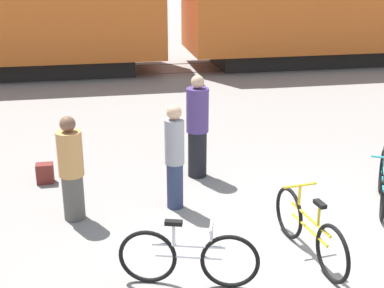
{
  "coord_description": "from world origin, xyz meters",
  "views": [
    {
      "loc": [
        -2.76,
        -5.52,
        3.67
      ],
      "look_at": [
        -1.43,
        1.46,
        1.1
      ],
      "focal_mm": 50.0,
      "sensor_mm": 36.0,
      "label": 1
    }
  ],
  "objects_px": {
    "bicycle_silver": "(189,258)",
    "person_in_tan": "(71,169)",
    "person_in_grey": "(175,156)",
    "bicycle_yellow": "(309,230)",
    "bicycle_teal": "(383,182)",
    "person_in_purple": "(197,127)",
    "backpack": "(45,173)"
  },
  "relations": [
    {
      "from": "bicycle_yellow",
      "to": "person_in_purple",
      "type": "distance_m",
      "value": 3.0
    },
    {
      "from": "person_in_purple",
      "to": "bicycle_silver",
      "type": "bearing_deg",
      "value": -133.17
    },
    {
      "from": "person_in_grey",
      "to": "backpack",
      "type": "xyz_separation_m",
      "value": [
        -2.0,
        1.3,
        -0.65
      ]
    },
    {
      "from": "person_in_purple",
      "to": "backpack",
      "type": "distance_m",
      "value": 2.67
    },
    {
      "from": "bicycle_silver",
      "to": "person_in_grey",
      "type": "xyz_separation_m",
      "value": [
        0.17,
        2.03,
        0.46
      ]
    },
    {
      "from": "bicycle_teal",
      "to": "person_in_grey",
      "type": "bearing_deg",
      "value": 170.88
    },
    {
      "from": "bicycle_yellow",
      "to": "bicycle_teal",
      "type": "distance_m",
      "value": 2.07
    },
    {
      "from": "bicycle_silver",
      "to": "person_in_tan",
      "type": "xyz_separation_m",
      "value": [
        -1.33,
        1.94,
        0.4
      ]
    },
    {
      "from": "backpack",
      "to": "person_in_grey",
      "type": "bearing_deg",
      "value": -33.06
    },
    {
      "from": "bicycle_yellow",
      "to": "bicycle_teal",
      "type": "relative_size",
      "value": 1.17
    },
    {
      "from": "person_in_purple",
      "to": "person_in_grey",
      "type": "height_order",
      "value": "person_in_purple"
    },
    {
      "from": "bicycle_teal",
      "to": "backpack",
      "type": "relative_size",
      "value": 4.5
    },
    {
      "from": "bicycle_silver",
      "to": "backpack",
      "type": "bearing_deg",
      "value": 118.81
    },
    {
      "from": "person_in_purple",
      "to": "backpack",
      "type": "bearing_deg",
      "value": 146.01
    },
    {
      "from": "person_in_purple",
      "to": "person_in_grey",
      "type": "relative_size",
      "value": 1.1
    },
    {
      "from": "bicycle_yellow",
      "to": "person_in_grey",
      "type": "distance_m",
      "value": 2.27
    },
    {
      "from": "person_in_purple",
      "to": "person_in_grey",
      "type": "distance_m",
      "value": 1.26
    },
    {
      "from": "person_in_grey",
      "to": "person_in_tan",
      "type": "bearing_deg",
      "value": 153.84
    },
    {
      "from": "person_in_tan",
      "to": "person_in_purple",
      "type": "bearing_deg",
      "value": -83.61
    },
    {
      "from": "bicycle_yellow",
      "to": "bicycle_silver",
      "type": "height_order",
      "value": "bicycle_yellow"
    },
    {
      "from": "bicycle_silver",
      "to": "person_in_grey",
      "type": "bearing_deg",
      "value": 85.28
    },
    {
      "from": "person_in_grey",
      "to": "person_in_purple",
      "type": "bearing_deg",
      "value": 33.72
    },
    {
      "from": "bicycle_yellow",
      "to": "bicycle_teal",
      "type": "height_order",
      "value": "bicycle_teal"
    },
    {
      "from": "person_in_tan",
      "to": "person_in_purple",
      "type": "relative_size",
      "value": 0.87
    },
    {
      "from": "bicycle_yellow",
      "to": "person_in_tan",
      "type": "xyz_separation_m",
      "value": [
        -2.93,
        1.62,
        0.39
      ]
    },
    {
      "from": "bicycle_teal",
      "to": "person_in_grey",
      "type": "xyz_separation_m",
      "value": [
        -3.12,
        0.5,
        0.45
      ]
    },
    {
      "from": "backpack",
      "to": "bicycle_yellow",
      "type": "bearing_deg",
      "value": -41.2
    },
    {
      "from": "person_in_purple",
      "to": "backpack",
      "type": "xyz_separation_m",
      "value": [
        -2.57,
        0.18,
        -0.71
      ]
    },
    {
      "from": "person_in_tan",
      "to": "person_in_grey",
      "type": "relative_size",
      "value": 0.96
    },
    {
      "from": "person_in_grey",
      "to": "backpack",
      "type": "distance_m",
      "value": 2.47
    },
    {
      "from": "person_in_tan",
      "to": "person_in_grey",
      "type": "height_order",
      "value": "person_in_grey"
    },
    {
      "from": "backpack",
      "to": "bicycle_silver",
      "type": "bearing_deg",
      "value": -61.19
    }
  ]
}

